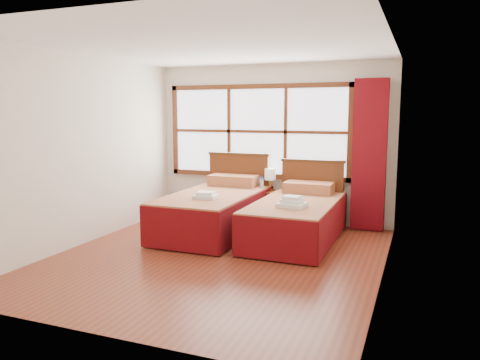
% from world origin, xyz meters
% --- Properties ---
extents(floor, '(4.50, 4.50, 0.00)m').
position_xyz_m(floor, '(0.00, 0.00, 0.00)').
color(floor, brown).
rests_on(floor, ground).
extents(ceiling, '(4.50, 4.50, 0.00)m').
position_xyz_m(ceiling, '(0.00, 0.00, 2.60)').
color(ceiling, white).
rests_on(ceiling, wall_back).
extents(wall_back, '(4.00, 0.00, 4.00)m').
position_xyz_m(wall_back, '(0.00, 2.25, 1.30)').
color(wall_back, silver).
rests_on(wall_back, floor).
extents(wall_left, '(0.00, 4.50, 4.50)m').
position_xyz_m(wall_left, '(-2.00, 0.00, 1.30)').
color(wall_left, silver).
rests_on(wall_left, floor).
extents(wall_right, '(0.00, 4.50, 4.50)m').
position_xyz_m(wall_right, '(2.00, 0.00, 1.30)').
color(wall_right, silver).
rests_on(wall_right, floor).
extents(window, '(3.16, 0.06, 1.56)m').
position_xyz_m(window, '(-0.25, 2.21, 1.50)').
color(window, white).
rests_on(window, wall_back).
extents(curtain, '(0.50, 0.16, 2.30)m').
position_xyz_m(curtain, '(1.60, 2.11, 1.17)').
color(curtain, maroon).
rests_on(curtain, wall_back).
extents(bed_left, '(1.16, 2.26, 1.14)m').
position_xyz_m(bed_left, '(-0.55, 1.20, 0.35)').
color(bed_left, '#42250D').
rests_on(bed_left, floor).
extents(bed_right, '(1.10, 2.13, 1.07)m').
position_xyz_m(bed_right, '(0.72, 1.20, 0.33)').
color(bed_right, '#42250D').
rests_on(bed_right, floor).
extents(nightstand, '(0.40, 0.40, 0.54)m').
position_xyz_m(nightstand, '(0.01, 1.99, 0.27)').
color(nightstand, '#572A13').
rests_on(nightstand, floor).
extents(towels_left, '(0.35, 0.31, 0.09)m').
position_xyz_m(towels_left, '(-0.49, 0.71, 0.65)').
color(towels_left, white).
rests_on(towels_left, bed_left).
extents(towels_right, '(0.39, 0.35, 0.15)m').
position_xyz_m(towels_right, '(0.77, 0.72, 0.63)').
color(towels_right, white).
rests_on(towels_right, bed_right).
extents(lamp, '(0.18, 0.18, 0.36)m').
position_xyz_m(lamp, '(0.02, 2.12, 0.79)').
color(lamp, gold).
rests_on(lamp, nightstand).
extents(bottle_near, '(0.06, 0.06, 0.22)m').
position_xyz_m(bottle_near, '(-0.06, 1.91, 0.64)').
color(bottle_near, '#A3BAD2').
rests_on(bottle_near, nightstand).
extents(bottle_far, '(0.07, 0.07, 0.25)m').
position_xyz_m(bottle_far, '(-0.08, 1.96, 0.65)').
color(bottle_far, '#A3BAD2').
rests_on(bottle_far, nightstand).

